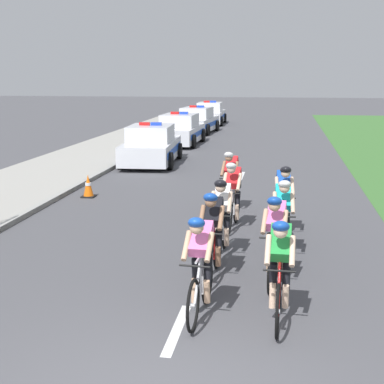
{
  "coord_description": "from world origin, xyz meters",
  "views": [
    {
      "loc": [
        1.32,
        -5.23,
        3.38
      ],
      "look_at": [
        -0.4,
        5.66,
        1.1
      ],
      "focal_mm": 53.57,
      "sensor_mm": 36.0,
      "label": 1
    }
  ],
  "objects_px": {
    "cyclist_eighth": "(284,199)",
    "police_car_second": "(180,131)",
    "cyclist_sixth": "(283,217)",
    "police_car_furthest": "(210,114)",
    "cyclist_fifth": "(222,216)",
    "police_car_third": "(197,121)",
    "traffic_cone_near": "(88,186)",
    "cyclist_fourth": "(275,238)",
    "cyclist_ninth": "(231,180)",
    "cyclist_seventh": "(233,194)",
    "cyclist_second": "(280,268)",
    "cyclist_third": "(213,233)",
    "police_car_nearest": "(151,146)",
    "cyclist_lead": "(200,264)"
  },
  "relations": [
    {
      "from": "cyclist_eighth",
      "to": "police_car_second",
      "type": "relative_size",
      "value": 0.39
    },
    {
      "from": "cyclist_sixth",
      "to": "police_car_furthest",
      "type": "bearing_deg",
      "value": 99.9
    },
    {
      "from": "cyclist_fifth",
      "to": "cyclist_eighth",
      "type": "height_order",
      "value": "same"
    },
    {
      "from": "cyclist_eighth",
      "to": "police_car_third",
      "type": "xyz_separation_m",
      "value": [
        -5.0,
        21.03,
        -0.11
      ]
    },
    {
      "from": "traffic_cone_near",
      "to": "cyclist_fourth",
      "type": "bearing_deg",
      "value": -48.85
    },
    {
      "from": "cyclist_ninth",
      "to": "police_car_furthest",
      "type": "bearing_deg",
      "value": 98.4
    },
    {
      "from": "police_car_third",
      "to": "cyclist_fourth",
      "type": "bearing_deg",
      "value": -78.55
    },
    {
      "from": "cyclist_fourth",
      "to": "police_car_furthest",
      "type": "xyz_separation_m",
      "value": [
        -4.87,
        29.99,
        -0.11
      ]
    },
    {
      "from": "cyclist_seventh",
      "to": "cyclist_ninth",
      "type": "height_order",
      "value": "same"
    },
    {
      "from": "police_car_furthest",
      "to": "cyclist_second",
      "type": "bearing_deg",
      "value": -81.06
    },
    {
      "from": "cyclist_second",
      "to": "traffic_cone_near",
      "type": "distance_m",
      "value": 9.2
    },
    {
      "from": "cyclist_third",
      "to": "cyclist_eighth",
      "type": "xyz_separation_m",
      "value": [
        1.16,
        2.89,
        0.0
      ]
    },
    {
      "from": "cyclist_fourth",
      "to": "cyclist_eighth",
      "type": "height_order",
      "value": "same"
    },
    {
      "from": "police_car_nearest",
      "to": "police_car_third",
      "type": "relative_size",
      "value": 0.99
    },
    {
      "from": "cyclist_lead",
      "to": "police_car_third",
      "type": "relative_size",
      "value": 0.38
    },
    {
      "from": "cyclist_sixth",
      "to": "police_car_third",
      "type": "height_order",
      "value": "police_car_third"
    },
    {
      "from": "cyclist_lead",
      "to": "cyclist_ninth",
      "type": "relative_size",
      "value": 1.0
    },
    {
      "from": "cyclist_third",
      "to": "police_car_third",
      "type": "xyz_separation_m",
      "value": [
        -3.84,
        23.92,
        -0.11
      ]
    },
    {
      "from": "cyclist_seventh",
      "to": "police_car_furthest",
      "type": "xyz_separation_m",
      "value": [
        -3.89,
        26.67,
        -0.11
      ]
    },
    {
      "from": "cyclist_third",
      "to": "cyclist_fourth",
      "type": "relative_size",
      "value": 1.0
    },
    {
      "from": "cyclist_sixth",
      "to": "cyclist_fourth",
      "type": "bearing_deg",
      "value": -94.65
    },
    {
      "from": "police_car_nearest",
      "to": "police_car_furthest",
      "type": "distance_m",
      "value": 17.81
    },
    {
      "from": "cyclist_eighth",
      "to": "cyclist_second",
      "type": "bearing_deg",
      "value": -90.55
    },
    {
      "from": "cyclist_second",
      "to": "cyclist_fourth",
      "type": "bearing_deg",
      "value": 93.27
    },
    {
      "from": "cyclist_ninth",
      "to": "traffic_cone_near",
      "type": "distance_m",
      "value": 4.21
    },
    {
      "from": "cyclist_fourth",
      "to": "traffic_cone_near",
      "type": "bearing_deg",
      "value": 131.15
    },
    {
      "from": "cyclist_seventh",
      "to": "police_car_nearest",
      "type": "xyz_separation_m",
      "value": [
        -3.89,
        8.85,
        -0.11
      ]
    },
    {
      "from": "cyclist_third",
      "to": "police_car_nearest",
      "type": "xyz_separation_m",
      "value": [
        -3.84,
        12.06,
        -0.11
      ]
    },
    {
      "from": "cyclist_sixth",
      "to": "police_car_second",
      "type": "distance_m",
      "value": 17.66
    },
    {
      "from": "cyclist_fifth",
      "to": "police_car_third",
      "type": "distance_m",
      "value": 23.07
    },
    {
      "from": "police_car_third",
      "to": "traffic_cone_near",
      "type": "height_order",
      "value": "police_car_third"
    },
    {
      "from": "cyclist_sixth",
      "to": "police_car_third",
      "type": "distance_m",
      "value": 23.16
    },
    {
      "from": "cyclist_third",
      "to": "traffic_cone_near",
      "type": "distance_m",
      "value": 7.25
    },
    {
      "from": "cyclist_seventh",
      "to": "cyclist_lead",
      "type": "bearing_deg",
      "value": -90.42
    },
    {
      "from": "cyclist_fourth",
      "to": "cyclist_eighth",
      "type": "xyz_separation_m",
      "value": [
        0.13,
        3.01,
        0.0
      ]
    },
    {
      "from": "cyclist_lead",
      "to": "cyclist_sixth",
      "type": "xyz_separation_m",
      "value": [
        1.13,
        2.9,
        0.0
      ]
    },
    {
      "from": "cyclist_sixth",
      "to": "cyclist_ninth",
      "type": "bearing_deg",
      "value": 109.85
    },
    {
      "from": "cyclist_lead",
      "to": "cyclist_sixth",
      "type": "relative_size",
      "value": 1.0
    },
    {
      "from": "cyclist_third",
      "to": "cyclist_second",
      "type": "bearing_deg",
      "value": -55.23
    },
    {
      "from": "cyclist_sixth",
      "to": "cyclist_ninth",
      "type": "xyz_separation_m",
      "value": [
        -1.3,
        3.59,
        0.0
      ]
    },
    {
      "from": "traffic_cone_near",
      "to": "cyclist_sixth",
      "type": "bearing_deg",
      "value": -40.49
    },
    {
      "from": "cyclist_fifth",
      "to": "cyclist_seventh",
      "type": "xyz_separation_m",
      "value": [
        0.03,
        2.03,
        0.0
      ]
    },
    {
      "from": "cyclist_lead",
      "to": "cyclist_second",
      "type": "xyz_separation_m",
      "value": [
        1.1,
        -0.01,
        0.0
      ]
    },
    {
      "from": "cyclist_fourth",
      "to": "cyclist_eighth",
      "type": "bearing_deg",
      "value": 87.56
    },
    {
      "from": "cyclist_sixth",
      "to": "cyclist_third",
      "type": "bearing_deg",
      "value": -131.39
    },
    {
      "from": "cyclist_fifth",
      "to": "cyclist_seventh",
      "type": "bearing_deg",
      "value": 89.19
    },
    {
      "from": "cyclist_fourth",
      "to": "police_car_third",
      "type": "height_order",
      "value": "police_car_third"
    },
    {
      "from": "cyclist_eighth",
      "to": "traffic_cone_near",
      "type": "relative_size",
      "value": 2.69
    },
    {
      "from": "cyclist_third",
      "to": "police_car_second",
      "type": "xyz_separation_m",
      "value": [
        -3.84,
        18.25,
        -0.11
      ]
    },
    {
      "from": "cyclist_seventh",
      "to": "police_car_third",
      "type": "bearing_deg",
      "value": 100.65
    }
  ]
}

